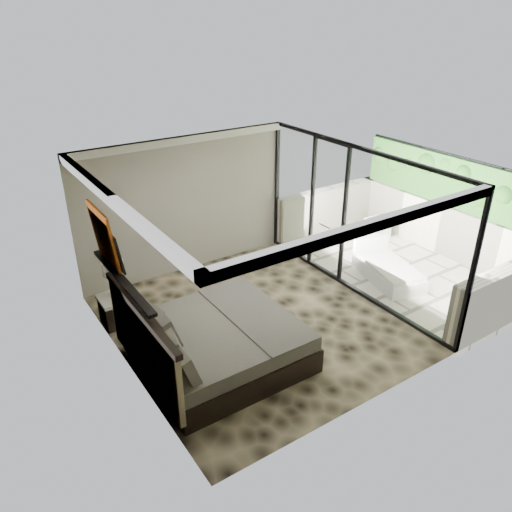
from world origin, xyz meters
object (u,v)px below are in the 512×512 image
bed (213,343)px  table_lamp (114,274)px  nightstand (117,309)px  ottoman (377,228)px  lounger (387,269)px

bed → table_lamp: 2.16m
nightstand → table_lamp: table_lamp is taller
bed → nightstand: bed is taller
bed → table_lamp: (-0.80, 1.92, 0.56)m
ottoman → table_lamp: bearing=-179.7°
table_lamp → nightstand: bearing=-149.5°
ottoman → lounger: 2.02m
ottoman → lounger: lounger is taller
table_lamp → lounger: (5.07, -1.51, -0.75)m
bed → lounger: bearing=5.5°
lounger → bed: bearing=-159.5°
nightstand → ottoman: 6.43m
lounger → ottoman: bearing=64.7°
table_lamp → lounger: bearing=-16.6°
bed → lounger: size_ratio=1.38×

